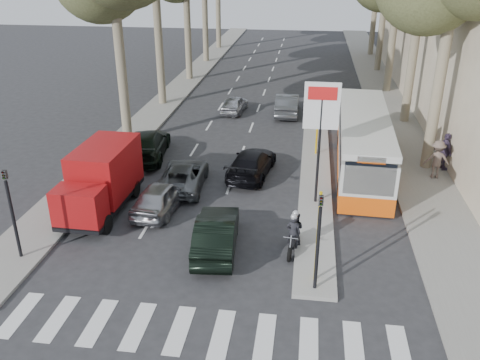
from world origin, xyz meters
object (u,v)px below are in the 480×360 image
Objects in this scene: silver_hatchback at (161,196)px; motorcycle at (294,232)px; city_bus at (363,141)px; red_truck at (102,179)px; dark_hatchback at (216,233)px.

silver_hatchback is 2.05× the size of motorcycle.
silver_hatchback is at bearing -144.50° from city_bus.
red_truck is 8.73m from motorcycle.
silver_hatchback is 0.73× the size of red_truck.
red_truck is at bearing -29.92° from dark_hatchback.
silver_hatchback is 0.35× the size of city_bus.
motorcycle is at bearing -176.59° from dark_hatchback.
city_bus is at bearing -140.06° from silver_hatchback.
dark_hatchback is 0.39× the size of city_bus.
motorcycle reaches higher than dark_hatchback.
dark_hatchback is at bearing -122.47° from city_bus.
motorcycle is (-3.17, -8.39, -0.79)m from city_bus.
city_bus reaches higher than red_truck.
silver_hatchback is at bearing -48.39° from dark_hatchback.
city_bus reaches higher than motorcycle.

